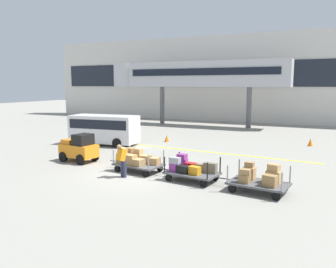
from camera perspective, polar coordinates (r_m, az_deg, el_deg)
ground_plane at (r=16.37m, az=-6.00°, el=-6.82°), size 120.00×120.00×0.00m
apron_lead_line at (r=22.69m, az=1.36°, el=-2.49°), size 18.19×1.42×0.01m
terminal_building at (r=40.33m, az=13.61°, el=9.09°), size 52.60×2.51×9.90m
jet_bridge at (r=36.09m, az=3.38°, el=9.94°), size 19.41×3.00×6.63m
baggage_tug at (r=19.46m, az=-14.78°, el=-2.34°), size 2.22×1.46×1.58m
baggage_cart_lead at (r=16.83m, az=-5.34°, el=-4.41°), size 3.07×1.68×1.18m
baggage_cart_middle at (r=15.21m, az=3.77°, el=-5.92°), size 3.07×1.68×1.10m
baggage_cart_tail at (r=14.05m, az=15.23°, el=-7.30°), size 3.07×1.68×1.17m
baggage_handler at (r=15.75m, az=-7.78°, el=-4.21°), size 0.54×0.55×1.56m
shuttle_van at (r=24.52m, az=-10.74°, el=1.09°), size 4.97×2.38×2.10m
safety_cone_near at (r=25.42m, az=-0.20°, el=-0.70°), size 0.36×0.36×0.55m
safety_cone_far at (r=25.67m, az=22.90°, el=-1.27°), size 0.36×0.36×0.55m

